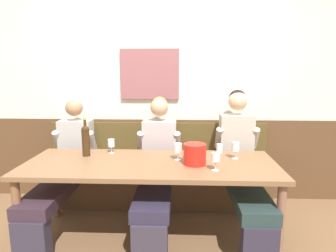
{
  "coord_description": "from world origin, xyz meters",
  "views": [
    {
      "loc": [
        0.27,
        -2.47,
        1.56
      ],
      "look_at": [
        0.14,
        0.44,
        1.01
      ],
      "focal_mm": 31.83,
      "sensor_mm": 36.0,
      "label": 1
    }
  ],
  "objects_px": {
    "ice_bucket": "(195,154)",
    "wine_glass_near_bucket": "(178,148)",
    "dining_table": "(151,170)",
    "wine_glass_left_end": "(111,143)",
    "person_left_seat": "(157,162)",
    "wine_glass_right_end": "(216,158)",
    "wine_glass_by_bottle": "(235,147)",
    "water_tumbler_center": "(219,149)",
    "person_center_right_seat": "(65,164)",
    "person_right_seat": "(241,159)",
    "wine_bottle_clear_water": "(86,139)",
    "wall_bench": "(157,181)"
  },
  "relations": [
    {
      "from": "ice_bucket",
      "to": "wine_glass_near_bucket",
      "type": "bearing_deg",
      "value": 140.53
    },
    {
      "from": "dining_table",
      "to": "wine_glass_left_end",
      "type": "bearing_deg",
      "value": 145.91
    },
    {
      "from": "person_left_seat",
      "to": "ice_bucket",
      "type": "xyz_separation_m",
      "value": [
        0.36,
        -0.39,
        0.21
      ]
    },
    {
      "from": "wine_glass_right_end",
      "to": "wine_glass_by_bottle",
      "type": "distance_m",
      "value": 0.41
    },
    {
      "from": "ice_bucket",
      "to": "wine_glass_near_bucket",
      "type": "relative_size",
      "value": 1.27
    },
    {
      "from": "water_tumbler_center",
      "to": "person_center_right_seat",
      "type": "bearing_deg",
      "value": -179.72
    },
    {
      "from": "person_right_seat",
      "to": "wine_bottle_clear_water",
      "type": "distance_m",
      "value": 1.56
    },
    {
      "from": "person_right_seat",
      "to": "wine_glass_near_bucket",
      "type": "bearing_deg",
      "value": -155.88
    },
    {
      "from": "dining_table",
      "to": "wine_glass_by_bottle",
      "type": "xyz_separation_m",
      "value": [
        0.78,
        0.15,
        0.19
      ]
    },
    {
      "from": "wine_bottle_clear_water",
      "to": "water_tumbler_center",
      "type": "distance_m",
      "value": 1.32
    },
    {
      "from": "person_left_seat",
      "to": "wine_glass_by_bottle",
      "type": "bearing_deg",
      "value": -15.13
    },
    {
      "from": "wall_bench",
      "to": "person_center_right_seat",
      "type": "xyz_separation_m",
      "value": [
        -0.93,
        -0.39,
        0.32
      ]
    },
    {
      "from": "ice_bucket",
      "to": "wine_glass_near_bucket",
      "type": "xyz_separation_m",
      "value": [
        -0.15,
        0.12,
        0.02
      ]
    },
    {
      "from": "person_left_seat",
      "to": "water_tumbler_center",
      "type": "xyz_separation_m",
      "value": [
        0.63,
        -0.02,
        0.16
      ]
    },
    {
      "from": "person_right_seat",
      "to": "wine_glass_left_end",
      "type": "distance_m",
      "value": 1.33
    },
    {
      "from": "dining_table",
      "to": "wine_bottle_clear_water",
      "type": "relative_size",
      "value": 6.03
    },
    {
      "from": "wine_glass_by_bottle",
      "to": "wine_glass_left_end",
      "type": "relative_size",
      "value": 1.1
    },
    {
      "from": "person_right_seat",
      "to": "wine_bottle_clear_water",
      "type": "relative_size",
      "value": 3.57
    },
    {
      "from": "person_left_seat",
      "to": "wine_glass_left_end",
      "type": "height_order",
      "value": "person_left_seat"
    },
    {
      "from": "wine_glass_left_end",
      "to": "wall_bench",
      "type": "bearing_deg",
      "value": 45.68
    },
    {
      "from": "wine_glass_near_bucket",
      "to": "water_tumbler_center",
      "type": "height_order",
      "value": "wine_glass_near_bucket"
    },
    {
      "from": "wine_glass_by_bottle",
      "to": "wall_bench",
      "type": "bearing_deg",
      "value": 143.89
    },
    {
      "from": "dining_table",
      "to": "ice_bucket",
      "type": "bearing_deg",
      "value": -5.89
    },
    {
      "from": "ice_bucket",
      "to": "wine_bottle_clear_water",
      "type": "relative_size",
      "value": 0.53
    },
    {
      "from": "wall_bench",
      "to": "dining_table",
      "type": "xyz_separation_m",
      "value": [
        0.0,
        -0.72,
        0.38
      ]
    },
    {
      "from": "person_left_seat",
      "to": "person_right_seat",
      "type": "height_order",
      "value": "person_right_seat"
    },
    {
      "from": "wine_bottle_clear_water",
      "to": "wine_glass_by_bottle",
      "type": "distance_m",
      "value": 1.43
    },
    {
      "from": "wine_bottle_clear_water",
      "to": "wine_glass_left_end",
      "type": "bearing_deg",
      "value": 24.88
    },
    {
      "from": "person_left_seat",
      "to": "water_tumbler_center",
      "type": "relative_size",
      "value": 14.24
    },
    {
      "from": "wine_glass_left_end",
      "to": "wine_glass_by_bottle",
      "type": "bearing_deg",
      "value": -6.61
    },
    {
      "from": "wine_glass_near_bucket",
      "to": "water_tumbler_center",
      "type": "distance_m",
      "value": 0.49
    },
    {
      "from": "wine_glass_by_bottle",
      "to": "water_tumbler_center",
      "type": "relative_size",
      "value": 1.69
    },
    {
      "from": "person_center_right_seat",
      "to": "wine_glass_left_end",
      "type": "bearing_deg",
      "value": -4.53
    },
    {
      "from": "person_right_seat",
      "to": "water_tumbler_center",
      "type": "distance_m",
      "value": 0.26
    },
    {
      "from": "water_tumbler_center",
      "to": "person_left_seat",
      "type": "bearing_deg",
      "value": 178.55
    },
    {
      "from": "dining_table",
      "to": "wine_glass_left_end",
      "type": "xyz_separation_m",
      "value": [
        -0.42,
        0.29,
        0.17
      ]
    },
    {
      "from": "wine_glass_near_bucket",
      "to": "wall_bench",
      "type": "bearing_deg",
      "value": 111.17
    },
    {
      "from": "water_tumbler_center",
      "to": "wall_bench",
      "type": "bearing_deg",
      "value": 149.81
    },
    {
      "from": "person_left_seat",
      "to": "wine_glass_near_bucket",
      "type": "bearing_deg",
      "value": -51.21
    },
    {
      "from": "dining_table",
      "to": "water_tumbler_center",
      "type": "relative_size",
      "value": 24.45
    },
    {
      "from": "wine_glass_near_bucket",
      "to": "wine_glass_right_end",
      "type": "height_order",
      "value": "wine_glass_near_bucket"
    },
    {
      "from": "wine_bottle_clear_water",
      "to": "wine_glass_left_end",
      "type": "distance_m",
      "value": 0.25
    },
    {
      "from": "ice_bucket",
      "to": "wine_glass_left_end",
      "type": "distance_m",
      "value": 0.88
    },
    {
      "from": "person_left_seat",
      "to": "wine_glass_by_bottle",
      "type": "relative_size",
      "value": 8.44
    },
    {
      "from": "dining_table",
      "to": "water_tumbler_center",
      "type": "height_order",
      "value": "water_tumbler_center"
    },
    {
      "from": "dining_table",
      "to": "ice_bucket",
      "type": "xyz_separation_m",
      "value": [
        0.4,
        -0.04,
        0.17
      ]
    },
    {
      "from": "wall_bench",
      "to": "wine_glass_left_end",
      "type": "relative_size",
      "value": 18.09
    },
    {
      "from": "person_center_right_seat",
      "to": "wine_glass_near_bucket",
      "type": "relative_size",
      "value": 8.29
    },
    {
      "from": "person_center_right_seat",
      "to": "wine_glass_left_end",
      "type": "distance_m",
      "value": 0.56
    },
    {
      "from": "person_left_seat",
      "to": "ice_bucket",
      "type": "relative_size",
      "value": 6.62
    }
  ]
}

